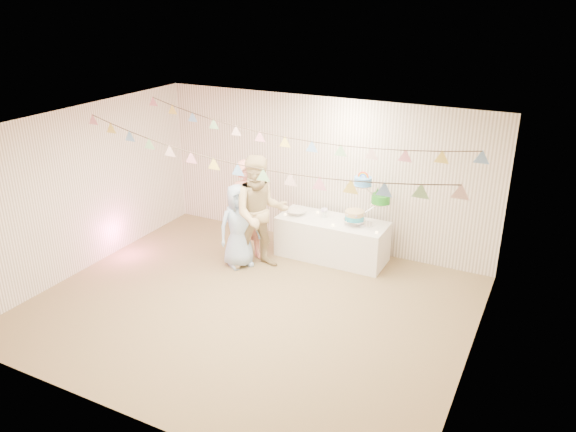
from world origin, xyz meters
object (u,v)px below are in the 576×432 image
at_px(table, 332,239).
at_px(person_adult_a, 249,211).
at_px(cake_stand, 367,197).
at_px(person_adult_b, 260,213).
at_px(person_child, 239,226).

xyz_separation_m(table, person_adult_a, (-1.23, -0.63, 0.51)).
distance_m(cake_stand, person_adult_b, 1.71).
xyz_separation_m(person_adult_a, person_child, (-0.01, -0.30, -0.15)).
bearing_deg(table, cake_stand, 5.19).
height_order(cake_stand, person_adult_b, person_adult_b).
height_order(cake_stand, person_adult_a, person_adult_a).
relative_size(table, person_adult_a, 1.07).
bearing_deg(person_child, person_adult_a, 32.46).
height_order(table, cake_stand, cake_stand).
relative_size(cake_stand, person_adult_b, 0.45).
relative_size(cake_stand, person_child, 0.60).
relative_size(cake_stand, person_adult_a, 0.49).
bearing_deg(person_adult_a, table, -21.60).
relative_size(table, person_adult_b, 0.97).
xyz_separation_m(person_adult_b, person_child, (-0.34, -0.10, -0.24)).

